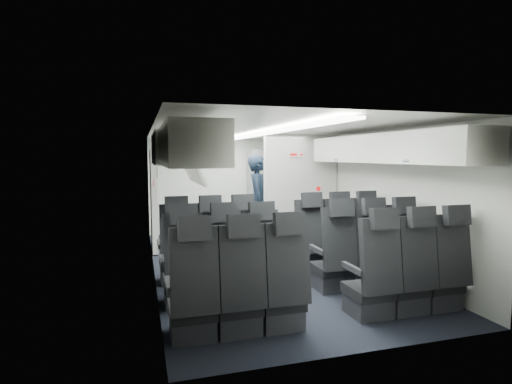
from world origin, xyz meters
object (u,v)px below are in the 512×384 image
boarding_door (154,199)px  flight_attendant (258,200)px  seat_row_rear (329,286)px  carry_on_bag (175,152)px  galley_unit (267,191)px  seat_row_mid (297,264)px  seat_row_front (274,248)px

boarding_door → flight_attendant: size_ratio=1.05×
flight_attendant → seat_row_rear: bearing=-164.7°
boarding_door → seat_row_rear: bearing=-67.1°
boarding_door → carry_on_bag: 2.23m
boarding_door → carry_on_bag: carry_on_bag is taller
seat_row_rear → galley_unit: bearing=79.4°
galley_unit → boarding_door: (-2.59, -1.17, 0.00)m
seat_row_mid → flight_attendant: (0.36, 2.88, 0.48)m
seat_row_rear → carry_on_bag: (-1.40, 1.85, 1.41)m
galley_unit → flight_attendant: galley_unit is taller
galley_unit → seat_row_mid: bearing=-102.9°
seat_row_mid → seat_row_rear: size_ratio=1.00×
boarding_door → carry_on_bag: size_ratio=5.11×
seat_row_mid → seat_row_rear: (0.00, -0.90, 0.00)m
galley_unit → carry_on_bag: 4.07m
seat_row_rear → galley_unit: galley_unit is taller
seat_row_front → seat_row_mid: (0.00, -0.90, 0.00)m
seat_row_rear → boarding_door: (-1.64, 3.89, 0.55)m
seat_row_front → seat_row_rear: (0.00, -1.80, 0.00)m
seat_row_mid → galley_unit: 4.30m
galley_unit → boarding_door: size_ratio=1.02×
seat_row_rear → carry_on_bag: size_ratio=9.15×
boarding_door → flight_attendant: 2.00m
seat_row_front → seat_row_mid: 0.90m
seat_row_front → boarding_door: boarding_door is taller
carry_on_bag → boarding_door: bearing=104.5°
galley_unit → carry_on_bag: size_ratio=5.22×
seat_row_mid → galley_unit: size_ratio=1.75×
seat_row_rear → flight_attendant: (0.36, 3.78, 0.48)m
seat_row_mid → carry_on_bag: (-1.40, 0.95, 1.41)m
boarding_door → galley_unit: bearing=24.3°
seat_row_front → galley_unit: bearing=73.7°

